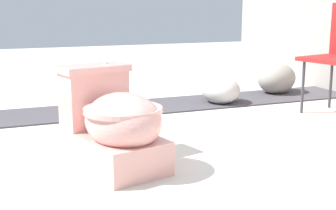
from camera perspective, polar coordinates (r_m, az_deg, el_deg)
name	(u,v)px	position (r m, az deg, el deg)	size (l,w,h in m)	color
ground_plane	(136,161)	(2.53, -3.96, -6.86)	(14.00, 14.00, 0.00)	beige
gravel_strip	(148,107)	(3.82, -2.45, -0.18)	(0.56, 8.00, 0.01)	#423F44
toilet	(114,125)	(2.41, -6.62, -2.42)	(0.70, 0.51, 0.52)	#E09E93
boulder_near	(277,78)	(4.49, 13.10, 3.17)	(0.41, 0.33, 0.29)	gray
boulder_far	(221,90)	(3.96, 6.44, 1.83)	(0.35, 0.32, 0.23)	#B7B2AD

